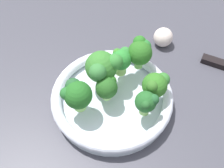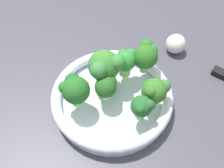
{
  "view_description": "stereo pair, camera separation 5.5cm",
  "coord_description": "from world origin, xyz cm",
  "px_view_note": "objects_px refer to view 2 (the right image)",
  "views": [
    {
      "loc": [
        -28.28,
        13.63,
        50.58
      ],
      "look_at": [
        1.1,
        -1.5,
        7.11
      ],
      "focal_mm": 42.92,
      "sensor_mm": 36.0,
      "label": 1
    },
    {
      "loc": [
        -30.36,
        8.59,
        50.58
      ],
      "look_at": [
        1.1,
        -1.5,
        7.11
      ],
      "focal_mm": 42.92,
      "sensor_mm": 36.0,
      "label": 2
    }
  ],
  "objects_px": {
    "broccoli_floret_0": "(126,61)",
    "broccoli_floret_4": "(105,66)",
    "garlic_bulb": "(176,44)",
    "broccoli_floret_1": "(107,85)",
    "broccoli_floret_6": "(142,107)",
    "broccoli_floret_3": "(155,91)",
    "bowl": "(112,98)",
    "broccoli_floret_5": "(146,55)",
    "broccoli_floret_2": "(75,89)"
  },
  "relations": [
    {
      "from": "broccoli_floret_1",
      "to": "broccoli_floret_0",
      "type": "bearing_deg",
      "value": -50.5
    },
    {
      "from": "broccoli_floret_0",
      "to": "broccoli_floret_2",
      "type": "distance_m",
      "value": 0.13
    },
    {
      "from": "broccoli_floret_6",
      "to": "broccoli_floret_3",
      "type": "bearing_deg",
      "value": -54.53
    },
    {
      "from": "broccoli_floret_0",
      "to": "garlic_bulb",
      "type": "xyz_separation_m",
      "value": [
        0.06,
        -0.16,
        -0.05
      ]
    },
    {
      "from": "broccoli_floret_4",
      "to": "broccoli_floret_6",
      "type": "distance_m",
      "value": 0.12
    },
    {
      "from": "broccoli_floret_6",
      "to": "garlic_bulb",
      "type": "relative_size",
      "value": 1.15
    },
    {
      "from": "broccoli_floret_3",
      "to": "broccoli_floret_6",
      "type": "bearing_deg",
      "value": 125.47
    },
    {
      "from": "broccoli_floret_0",
      "to": "garlic_bulb",
      "type": "bearing_deg",
      "value": -68.72
    },
    {
      "from": "broccoli_floret_4",
      "to": "broccoli_floret_5",
      "type": "distance_m",
      "value": 0.09
    },
    {
      "from": "broccoli_floret_4",
      "to": "broccoli_floret_1",
      "type": "bearing_deg",
      "value": 168.35
    },
    {
      "from": "broccoli_floret_5",
      "to": "broccoli_floret_6",
      "type": "height_order",
      "value": "broccoli_floret_5"
    },
    {
      "from": "broccoli_floret_3",
      "to": "broccoli_floret_6",
      "type": "relative_size",
      "value": 1.07
    },
    {
      "from": "bowl",
      "to": "garlic_bulb",
      "type": "xyz_separation_m",
      "value": [
        0.11,
        -0.2,
        0.0
      ]
    },
    {
      "from": "broccoli_floret_6",
      "to": "broccoli_floret_4",
      "type": "bearing_deg",
      "value": 19.52
    },
    {
      "from": "bowl",
      "to": "broccoli_floret_6",
      "type": "distance_m",
      "value": 0.1
    },
    {
      "from": "broccoli_floret_2",
      "to": "broccoli_floret_6",
      "type": "xyz_separation_m",
      "value": [
        -0.07,
        -0.11,
        -0.01
      ]
    },
    {
      "from": "broccoli_floret_3",
      "to": "garlic_bulb",
      "type": "xyz_separation_m",
      "value": [
        0.15,
        -0.13,
        -0.05
      ]
    },
    {
      "from": "broccoli_floret_0",
      "to": "broccoli_floret_5",
      "type": "relative_size",
      "value": 0.87
    },
    {
      "from": "broccoli_floret_6",
      "to": "broccoli_floret_1",
      "type": "bearing_deg",
      "value": 32.71
    },
    {
      "from": "broccoli_floret_0",
      "to": "broccoli_floret_6",
      "type": "bearing_deg",
      "value": 175.4
    },
    {
      "from": "broccoli_floret_0",
      "to": "broccoli_floret_1",
      "type": "height_order",
      "value": "broccoli_floret_0"
    },
    {
      "from": "bowl",
      "to": "broccoli_floret_4",
      "type": "xyz_separation_m",
      "value": [
        0.04,
        0.0,
        0.07
      ]
    },
    {
      "from": "broccoli_floret_5",
      "to": "broccoli_floret_0",
      "type": "bearing_deg",
      "value": 85.2
    },
    {
      "from": "broccoli_floret_2",
      "to": "broccoli_floret_3",
      "type": "height_order",
      "value": "broccoli_floret_2"
    },
    {
      "from": "broccoli_floret_3",
      "to": "broccoli_floret_5",
      "type": "distance_m",
      "value": 0.09
    },
    {
      "from": "garlic_bulb",
      "to": "broccoli_floret_0",
      "type": "bearing_deg",
      "value": 111.28
    },
    {
      "from": "broccoli_floret_0",
      "to": "broccoli_floret_2",
      "type": "relative_size",
      "value": 0.9
    },
    {
      "from": "broccoli_floret_6",
      "to": "broccoli_floret_5",
      "type": "bearing_deg",
      "value": -25.38
    },
    {
      "from": "broccoli_floret_1",
      "to": "broccoli_floret_4",
      "type": "bearing_deg",
      "value": -11.65
    },
    {
      "from": "broccoli_floret_5",
      "to": "broccoli_floret_2",
      "type": "bearing_deg",
      "value": 103.41
    },
    {
      "from": "broccoli_floret_5",
      "to": "broccoli_floret_3",
      "type": "bearing_deg",
      "value": 169.74
    },
    {
      "from": "broccoli_floret_2",
      "to": "broccoli_floret_5",
      "type": "relative_size",
      "value": 0.97
    },
    {
      "from": "broccoli_floret_3",
      "to": "broccoli_floret_6",
      "type": "distance_m",
      "value": 0.05
    },
    {
      "from": "broccoli_floret_5",
      "to": "garlic_bulb",
      "type": "xyz_separation_m",
      "value": [
        0.07,
        -0.11,
        -0.06
      ]
    },
    {
      "from": "broccoli_floret_1",
      "to": "broccoli_floret_2",
      "type": "distance_m",
      "value": 0.07
    },
    {
      "from": "broccoli_floret_1",
      "to": "garlic_bulb",
      "type": "relative_size",
      "value": 1.09
    },
    {
      "from": "broccoli_floret_3",
      "to": "broccoli_floret_5",
      "type": "height_order",
      "value": "broccoli_floret_5"
    },
    {
      "from": "broccoli_floret_0",
      "to": "broccoli_floret_2",
      "type": "height_order",
      "value": "broccoli_floret_2"
    },
    {
      "from": "broccoli_floret_3",
      "to": "broccoli_floret_1",
      "type": "bearing_deg",
      "value": 62.24
    },
    {
      "from": "broccoli_floret_1",
      "to": "broccoli_floret_2",
      "type": "xyz_separation_m",
      "value": [
        0.0,
        0.07,
        0.01
      ]
    },
    {
      "from": "broccoli_floret_3",
      "to": "broccoli_floret_6",
      "type": "xyz_separation_m",
      "value": [
        -0.03,
        0.04,
        0.0
      ]
    },
    {
      "from": "broccoli_floret_0",
      "to": "broccoli_floret_3",
      "type": "xyz_separation_m",
      "value": [
        -0.09,
        -0.03,
        -0.0
      ]
    },
    {
      "from": "broccoli_floret_2",
      "to": "broccoli_floret_3",
      "type": "xyz_separation_m",
      "value": [
        -0.05,
        -0.15,
        -0.01
      ]
    },
    {
      "from": "garlic_bulb",
      "to": "broccoli_floret_1",
      "type": "bearing_deg",
      "value": 116.67
    },
    {
      "from": "broccoli_floret_5",
      "to": "garlic_bulb",
      "type": "relative_size",
      "value": 1.45
    },
    {
      "from": "broccoli_floret_0",
      "to": "broccoli_floret_4",
      "type": "height_order",
      "value": "broccoli_floret_4"
    },
    {
      "from": "broccoli_floret_0",
      "to": "broccoli_floret_6",
      "type": "relative_size",
      "value": 1.1
    },
    {
      "from": "broccoli_floret_0",
      "to": "broccoli_floret_5",
      "type": "xyz_separation_m",
      "value": [
        -0.0,
        -0.04,
        0.01
      ]
    },
    {
      "from": "bowl",
      "to": "broccoli_floret_6",
      "type": "height_order",
      "value": "broccoli_floret_6"
    },
    {
      "from": "broccoli_floret_2",
      "to": "broccoli_floret_5",
      "type": "bearing_deg",
      "value": -76.59
    }
  ]
}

